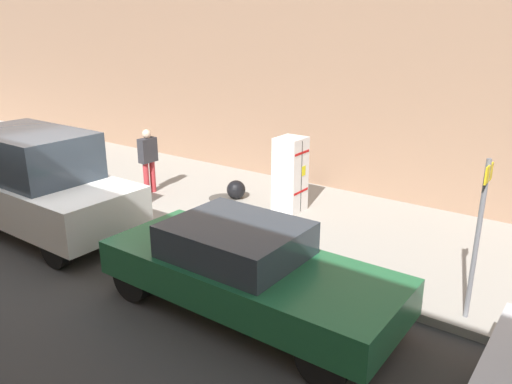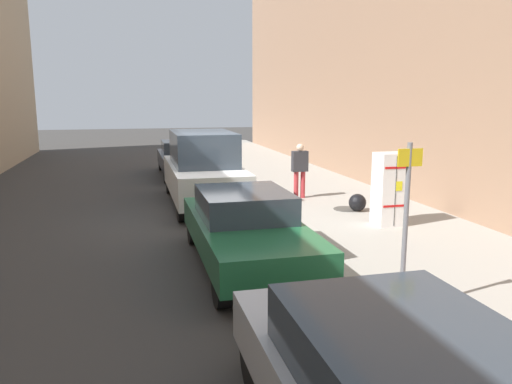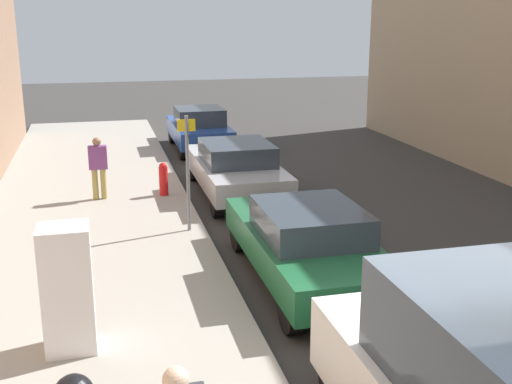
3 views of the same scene
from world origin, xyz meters
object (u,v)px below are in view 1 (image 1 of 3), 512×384
object	(u,v)px
discarded_refrigerator	(290,175)
trash_bag	(236,190)
parked_sedan_green	(246,268)
pedestrian_walking_far	(148,157)
parked_van_white	(33,181)
street_sign_post	(478,232)

from	to	relation	value
discarded_refrigerator	trash_bag	world-z (taller)	discarded_refrigerator
discarded_refrigerator	parked_sedan_green	bearing A→B (deg)	23.33
pedestrian_walking_far	parked_van_white	bearing A→B (deg)	167.85
pedestrian_walking_far	parked_van_white	distance (m)	2.87
parked_sedan_green	street_sign_post	bearing A→B (deg)	119.52
pedestrian_walking_far	parked_sedan_green	size ratio (longest dim) A/B	0.35
pedestrian_walking_far	trash_bag	bearing A→B (deg)	-69.71
discarded_refrigerator	parked_van_white	bearing A→B (deg)	-46.24
trash_bag	parked_sedan_green	distance (m)	4.93
pedestrian_walking_far	discarded_refrigerator	bearing A→B (deg)	-78.27
discarded_refrigerator	trash_bag	xyz separation A→B (m)	(0.07, -1.51, -0.63)
street_sign_post	parked_sedan_green	size ratio (longest dim) A/B	0.51
parked_van_white	trash_bag	bearing A→B (deg)	146.52
street_sign_post	pedestrian_walking_far	distance (m)	8.16
street_sign_post	trash_bag	distance (m)	6.47
street_sign_post	trash_bag	bearing A→B (deg)	-109.80
discarded_refrigerator	pedestrian_walking_far	xyz separation A→B (m)	(0.99, -3.58, 0.08)
trash_bag	parked_van_white	world-z (taller)	parked_van_white
parked_van_white	pedestrian_walking_far	bearing A→B (deg)	171.58
pedestrian_walking_far	parked_van_white	xyz separation A→B (m)	(2.84, -0.42, -0.02)
street_sign_post	parked_van_white	world-z (taller)	street_sign_post
discarded_refrigerator	trash_bag	bearing A→B (deg)	-87.39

